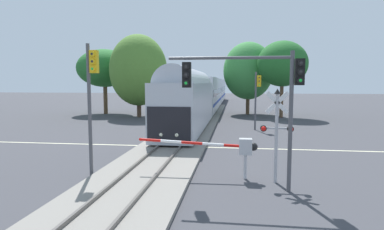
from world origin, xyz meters
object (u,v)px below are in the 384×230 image
(crossing_signal_mast, at_px, (277,126))
(oak_far_right, at_px, (282,64))
(elm_centre_background, at_px, (248,71))
(crossing_gate_near, at_px, (233,147))
(traffic_signal_median, at_px, (91,88))
(commuter_train, at_px, (209,93))
(oak_behind_train, at_px, (138,70))
(traffic_signal_near_right, at_px, (255,86))
(traffic_signal_far_side, at_px, (257,91))
(pine_left_background, at_px, (105,68))

(crossing_signal_mast, height_order, oak_far_right, oak_far_right)
(crossing_signal_mast, height_order, elm_centre_background, elm_centre_background)
(crossing_gate_near, height_order, crossing_signal_mast, crossing_signal_mast)
(crossing_signal_mast, height_order, traffic_signal_median, traffic_signal_median)
(commuter_train, bearing_deg, oak_far_right, -43.71)
(traffic_signal_median, height_order, elm_centre_background, elm_centre_background)
(oak_behind_train, bearing_deg, traffic_signal_median, -77.83)
(traffic_signal_near_right, height_order, traffic_signal_far_side, traffic_signal_near_right)
(traffic_signal_far_side, bearing_deg, crossing_signal_mast, -90.74)
(crossing_gate_near, distance_m, pine_left_background, 33.82)
(oak_far_right, bearing_deg, pine_left_background, 175.46)
(oak_far_right, bearing_deg, traffic_signal_median, -113.82)
(crossing_gate_near, bearing_deg, crossing_signal_mast, -12.47)
(traffic_signal_near_right, bearing_deg, commuter_train, 97.31)
(crossing_gate_near, distance_m, crossing_signal_mast, 2.11)
(commuter_train, bearing_deg, traffic_signal_near_right, -82.69)
(oak_behind_train, bearing_deg, commuter_train, 54.83)
(pine_left_background, relative_size, oak_behind_train, 0.86)
(pine_left_background, bearing_deg, elm_centre_background, 5.03)
(crossing_signal_mast, distance_m, traffic_signal_far_side, 15.80)
(crossing_signal_mast, xyz_separation_m, oak_far_right, (3.87, 27.06, 4.07))
(crossing_signal_mast, bearing_deg, elm_centre_background, 90.11)
(oak_far_right, bearing_deg, elm_centre_background, 137.93)
(traffic_signal_near_right, distance_m, traffic_signal_median, 7.17)
(elm_centre_background, distance_m, oak_far_right, 5.34)
(traffic_signal_median, relative_size, elm_centre_background, 0.62)
(elm_centre_background, distance_m, oak_behind_train, 14.50)
(pine_left_background, bearing_deg, oak_behind_train, -31.78)
(crossing_signal_mast, bearing_deg, traffic_signal_near_right, -132.68)
(crossing_signal_mast, xyz_separation_m, traffic_signal_near_right, (-1.01, -1.09, 1.68))
(traffic_signal_median, bearing_deg, pine_left_background, 111.28)
(traffic_signal_median, height_order, pine_left_background, pine_left_background)
(crossing_signal_mast, height_order, traffic_signal_far_side, traffic_signal_far_side)
(crossing_gate_near, xyz_separation_m, traffic_signal_far_side, (2.00, 15.37, 2.07))
(crossing_gate_near, height_order, oak_far_right, oak_far_right)
(crossing_signal_mast, height_order, traffic_signal_near_right, traffic_signal_near_right)
(crossing_signal_mast, relative_size, elm_centre_background, 0.41)
(traffic_signal_far_side, bearing_deg, oak_far_right, 72.03)
(commuter_train, distance_m, traffic_signal_near_right, 37.73)
(commuter_train, bearing_deg, elm_centre_background, -44.79)
(traffic_signal_median, xyz_separation_m, elm_centre_background, (8.03, 30.64, 1.82))
(traffic_signal_far_side, distance_m, pine_left_background, 23.72)
(crossing_gate_near, relative_size, oak_far_right, 0.58)
(commuter_train, bearing_deg, pine_left_background, -151.36)
(traffic_signal_far_side, relative_size, pine_left_background, 0.59)
(traffic_signal_near_right, bearing_deg, pine_left_background, 121.47)
(oak_far_right, bearing_deg, commuter_train, 136.29)
(oak_behind_train, bearing_deg, crossing_gate_near, -64.73)
(crossing_gate_near, height_order, elm_centre_background, elm_centre_background)
(traffic_signal_far_side, relative_size, oak_behind_train, 0.51)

